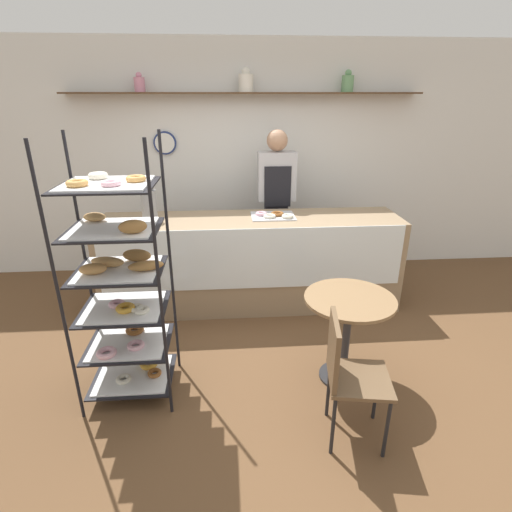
% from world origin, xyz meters
% --- Properties ---
extents(ground_plane, '(14.00, 14.00, 0.00)m').
position_xyz_m(ground_plane, '(0.00, 0.00, 0.00)').
color(ground_plane, brown).
extents(back_wall, '(10.00, 0.30, 2.70)m').
position_xyz_m(back_wall, '(-0.00, 2.06, 1.36)').
color(back_wall, white).
rests_on(back_wall, ground_plane).
extents(display_counter, '(3.03, 0.68, 0.95)m').
position_xyz_m(display_counter, '(0.00, 1.01, 0.48)').
color(display_counter, '#937A5B').
rests_on(display_counter, ground_plane).
extents(pastry_rack, '(0.64, 0.55, 1.90)m').
position_xyz_m(pastry_rack, '(-0.98, -0.30, 0.89)').
color(pastry_rack, black).
rests_on(pastry_rack, ground_plane).
extents(person_worker, '(0.42, 0.24, 1.76)m').
position_xyz_m(person_worker, '(0.32, 1.54, 0.98)').
color(person_worker, '#282833').
rests_on(person_worker, ground_plane).
extents(cafe_table, '(0.68, 0.68, 0.72)m').
position_xyz_m(cafe_table, '(0.65, -0.29, 0.54)').
color(cafe_table, '#262628').
rests_on(cafe_table, ground_plane).
extents(cafe_chair, '(0.43, 0.43, 0.87)m').
position_xyz_m(cafe_chair, '(0.47, -0.85, 0.53)').
color(cafe_chair, black).
rests_on(cafe_chair, ground_plane).
extents(coffee_carafe, '(0.15, 0.15, 0.35)m').
position_xyz_m(coffee_carafe, '(-1.00, 1.03, 1.12)').
color(coffee_carafe, gray).
rests_on(coffee_carafe, display_counter).
extents(donut_tray_counter, '(0.44, 0.34, 0.05)m').
position_xyz_m(donut_tray_counter, '(0.23, 1.03, 0.97)').
color(donut_tray_counter, silver).
rests_on(donut_tray_counter, display_counter).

